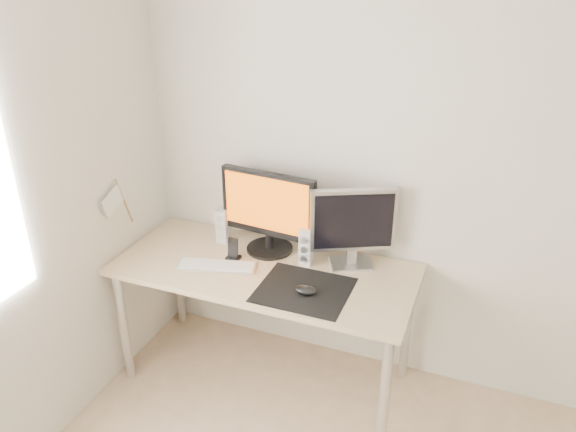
% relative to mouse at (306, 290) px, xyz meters
% --- Properties ---
extents(wall_back, '(3.50, 0.00, 3.50)m').
position_rel_mouse_xyz_m(wall_back, '(0.64, 0.53, 0.50)').
color(wall_back, silver).
rests_on(wall_back, ground).
extents(mousepad, '(0.45, 0.40, 0.00)m').
position_rel_mouse_xyz_m(mousepad, '(-0.02, 0.03, -0.02)').
color(mousepad, black).
rests_on(mousepad, desk).
extents(mouse, '(0.11, 0.07, 0.04)m').
position_rel_mouse_xyz_m(mouse, '(0.00, 0.00, 0.00)').
color(mouse, black).
rests_on(mouse, mousepad).
extents(desk, '(1.60, 0.70, 0.73)m').
position_rel_mouse_xyz_m(desk, '(-0.29, 0.16, -0.10)').
color(desk, '#D1B587').
rests_on(desk, ground).
extents(main_monitor, '(0.55, 0.28, 0.47)m').
position_rel_mouse_xyz_m(main_monitor, '(-0.34, 0.34, 0.23)').
color(main_monitor, black).
rests_on(main_monitor, desk).
extents(second_monitor, '(0.42, 0.24, 0.43)m').
position_rel_mouse_xyz_m(second_monitor, '(0.13, 0.36, 0.22)').
color(second_monitor, '#BBBBBD').
rests_on(second_monitor, desk).
extents(speaker_left, '(0.06, 0.08, 0.20)m').
position_rel_mouse_xyz_m(speaker_left, '(-0.63, 0.35, 0.08)').
color(speaker_left, white).
rests_on(speaker_left, desk).
extents(speaker_right, '(0.06, 0.08, 0.20)m').
position_rel_mouse_xyz_m(speaker_right, '(-0.10, 0.29, 0.08)').
color(speaker_right, silver).
rests_on(speaker_right, desk).
extents(keyboard, '(0.44, 0.22, 0.02)m').
position_rel_mouse_xyz_m(keyboard, '(-0.53, 0.07, -0.02)').
color(keyboard, silver).
rests_on(keyboard, desk).
extents(phone_dock, '(0.07, 0.06, 0.13)m').
position_rel_mouse_xyz_m(phone_dock, '(-0.48, 0.18, 0.02)').
color(phone_dock, black).
rests_on(phone_dock, desk).
extents(pennant, '(0.01, 0.23, 0.29)m').
position_rel_mouse_xyz_m(pennant, '(-1.08, 0.02, 0.29)').
color(pennant, '#A57F54').
rests_on(pennant, wall_left).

